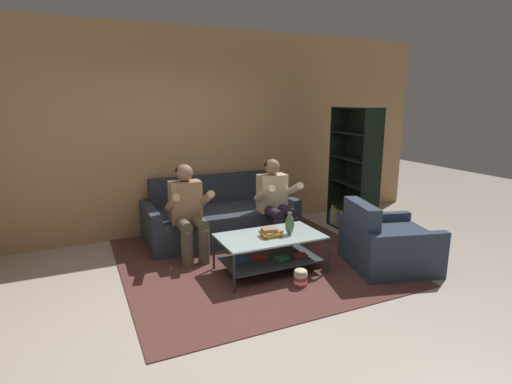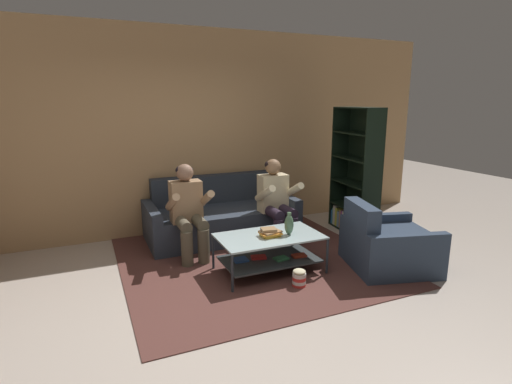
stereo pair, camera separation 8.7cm
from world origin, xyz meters
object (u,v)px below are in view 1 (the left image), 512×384
(book_stack, at_px, (271,232))
(popcorn_tub, at_px, (300,278))
(person_seated_right, at_px, (276,199))
(coffee_table, at_px, (270,248))
(person_seated_left, at_px, (188,208))
(armchair, at_px, (387,245))
(vase, at_px, (290,224))
(bookshelf, at_px, (354,185))
(couch, at_px, (220,218))

(book_stack, distance_m, popcorn_tub, 0.60)
(person_seated_right, xyz_separation_m, coffee_table, (-0.49, -0.80, -0.34))
(person_seated_left, height_order, person_seated_right, person_seated_left)
(person_seated_left, height_order, armchair, person_seated_left)
(coffee_table, distance_m, book_stack, 0.19)
(book_stack, bearing_deg, popcorn_tub, -73.80)
(vase, bearing_deg, person_seated_left, 137.32)
(person_seated_right, xyz_separation_m, book_stack, (-0.49, -0.82, -0.15))
(coffee_table, relative_size, popcorn_tub, 5.95)
(coffee_table, height_order, armchair, armchair)
(person_seated_left, relative_size, vase, 4.50)
(vase, height_order, bookshelf, bookshelf)
(person_seated_left, height_order, coffee_table, person_seated_left)
(couch, xyz_separation_m, person_seated_left, (-0.60, -0.57, 0.35))
(coffee_table, relative_size, book_stack, 4.68)
(person_seated_left, bearing_deg, bookshelf, 0.57)
(vase, xyz_separation_m, book_stack, (-0.22, 0.03, -0.08))
(book_stack, height_order, popcorn_tub, book_stack)
(vase, relative_size, book_stack, 1.04)
(person_seated_right, height_order, book_stack, person_seated_right)
(coffee_table, bearing_deg, popcorn_tub, -75.21)
(couch, relative_size, vase, 8.05)
(vase, distance_m, bookshelf, 1.81)
(person_seated_right, relative_size, vase, 4.46)
(coffee_table, bearing_deg, book_stack, -102.40)
(vase, height_order, popcorn_tub, vase)
(coffee_table, xyz_separation_m, popcorn_tub, (0.12, -0.47, -0.19))
(book_stack, bearing_deg, couch, 94.42)
(book_stack, relative_size, bookshelf, 0.14)
(person_seated_left, xyz_separation_m, armchair, (2.01, -1.24, -0.36))
(person_seated_left, bearing_deg, coffee_table, -48.31)
(vase, height_order, armchair, armchair)
(person_seated_left, distance_m, bookshelf, 2.50)
(coffee_table, xyz_separation_m, vase, (0.22, -0.06, 0.27))
(person_seated_right, xyz_separation_m, popcorn_tub, (-0.36, -1.27, -0.53))
(bookshelf, bearing_deg, person_seated_left, -179.43)
(armchair, bearing_deg, popcorn_tub, -178.67)
(person_seated_right, distance_m, book_stack, 0.97)
(person_seated_left, xyz_separation_m, coffee_table, (0.71, -0.80, -0.34))
(person_seated_left, xyz_separation_m, popcorn_tub, (0.84, -1.27, -0.53))
(bookshelf, bearing_deg, armchair, -111.17)
(book_stack, height_order, armchair, armchair)
(vase, bearing_deg, coffee_table, 165.35)
(vase, distance_m, popcorn_tub, 0.62)
(armchair, relative_size, popcorn_tub, 5.68)
(book_stack, bearing_deg, person_seated_left, 130.62)
(armchair, height_order, popcorn_tub, armchair)
(couch, relative_size, person_seated_left, 1.79)
(coffee_table, bearing_deg, couch, 94.72)
(vase, xyz_separation_m, armchair, (1.08, -0.39, -0.29))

